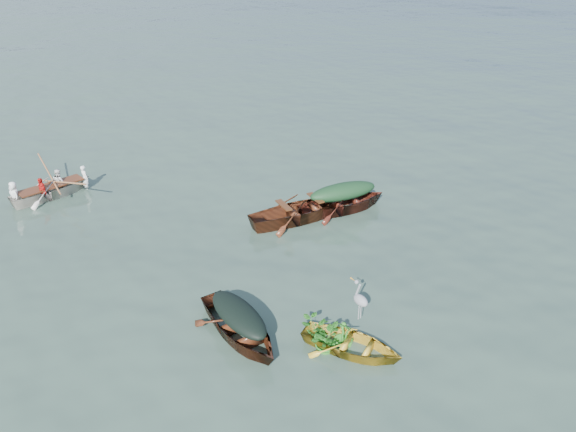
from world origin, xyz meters
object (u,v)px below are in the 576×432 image
yellow_dinghy (351,351)px  heron (360,305)px  dark_covered_boat (240,336)px  open_wooden_boat (300,220)px  rowed_boat (53,197)px  green_tarp_boat (342,211)px

yellow_dinghy → heron: size_ratio=2.93×
dark_covered_boat → heron: size_ratio=3.84×
open_wooden_boat → yellow_dinghy: bearing=162.6°
yellow_dinghy → dark_covered_boat: size_ratio=0.76×
dark_covered_boat → rowed_boat: size_ratio=0.95×
green_tarp_boat → heron: size_ratio=4.40×
open_wooden_boat → rowed_boat: bearing=51.6°
yellow_dinghy → open_wooden_boat: (2.57, 5.34, 0.00)m
rowed_boat → heron: heron is taller
yellow_dinghy → open_wooden_boat: open_wooden_boat is taller
yellow_dinghy → dark_covered_boat: bearing=104.8°
open_wooden_boat → heron: bearing=165.5°
green_tarp_boat → rowed_boat: 9.46m
dark_covered_boat → heron: heron is taller
open_wooden_boat → rowed_boat: size_ratio=1.19×
dark_covered_boat → green_tarp_boat: bearing=30.6°
dark_covered_boat → open_wooden_boat: open_wooden_boat is taller
dark_covered_boat → open_wooden_boat: bearing=40.7°
dark_covered_boat → open_wooden_boat: 5.53m
dark_covered_boat → rowed_boat: bearing=99.0°
open_wooden_boat → rowed_boat: 8.22m
rowed_boat → yellow_dinghy: bearing=-173.7°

